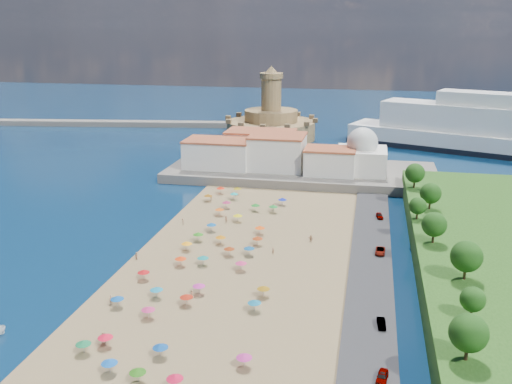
# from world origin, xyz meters

# --- Properties ---
(ground) EXTENTS (700.00, 700.00, 0.00)m
(ground) POSITION_xyz_m (0.00, 0.00, 0.00)
(ground) COLOR #071938
(ground) RESTS_ON ground
(terrace) EXTENTS (90.00, 36.00, 3.00)m
(terrace) POSITION_xyz_m (10.00, 73.00, 1.50)
(terrace) COLOR #59544C
(terrace) RESTS_ON ground
(jetty) EXTENTS (18.00, 70.00, 2.40)m
(jetty) POSITION_xyz_m (-12.00, 108.00, 1.20)
(jetty) COLOR #59544C
(jetty) RESTS_ON ground
(breakwater) EXTENTS (199.03, 34.77, 2.60)m
(breakwater) POSITION_xyz_m (-110.00, 153.00, 1.30)
(breakwater) COLOR #59544C
(breakwater) RESTS_ON ground
(waterfront_buildings) EXTENTS (57.00, 29.00, 11.00)m
(waterfront_buildings) POSITION_xyz_m (-3.05, 73.64, 7.88)
(waterfront_buildings) COLOR silver
(waterfront_buildings) RESTS_ON terrace
(domed_building) EXTENTS (16.00, 16.00, 15.00)m
(domed_building) POSITION_xyz_m (30.00, 71.00, 8.97)
(domed_building) COLOR silver
(domed_building) RESTS_ON terrace
(fortress) EXTENTS (40.00, 40.00, 32.40)m
(fortress) POSITION_xyz_m (-12.00, 138.00, 6.68)
(fortress) COLOR #9C794E
(fortress) RESTS_ON ground
(beach_parasols) EXTENTS (32.21, 116.28, 2.20)m
(beach_parasols) POSITION_xyz_m (-0.40, -10.71, 2.15)
(beach_parasols) COLOR gray
(beach_parasols) RESTS_ON beach
(beachgoers) EXTENTS (37.72, 98.57, 1.87)m
(beachgoers) POSITION_xyz_m (-2.26, -3.88, 1.13)
(beachgoers) COLOR tan
(beachgoers) RESTS_ON beach
(parked_cars) EXTENTS (2.37, 77.15, 1.34)m
(parked_cars) POSITION_xyz_m (36.00, -3.10, 1.34)
(parked_cars) COLOR gray
(parked_cars) RESTS_ON promenade
(hillside_trees) EXTENTS (11.01, 109.26, 7.25)m
(hillside_trees) POSITION_xyz_m (47.13, -5.07, 9.99)
(hillside_trees) COLOR #382314
(hillside_trees) RESTS_ON hillside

